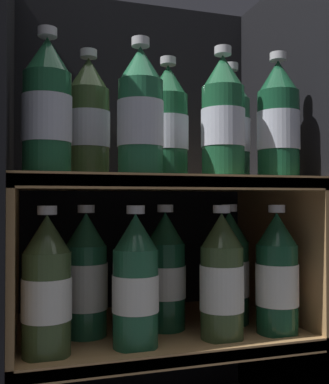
% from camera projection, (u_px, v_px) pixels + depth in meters
% --- Properties ---
extents(fridge_back_wall, '(0.58, 0.02, 0.91)m').
position_uv_depth(fridge_back_wall, '(135.00, 197.00, 1.06)').
color(fridge_back_wall, black).
rests_on(fridge_back_wall, ground_plane).
extents(fridge_side_left, '(0.02, 0.39, 0.91)m').
position_uv_depth(fridge_side_left, '(5.00, 197.00, 0.80)').
color(fridge_side_left, black).
rests_on(fridge_side_left, ground_plane).
extents(fridge_side_right, '(0.02, 0.39, 0.91)m').
position_uv_depth(fridge_side_right, '(283.00, 197.00, 0.96)').
color(fridge_side_right, black).
rests_on(fridge_side_right, ground_plane).
extents(shelf_lower, '(0.54, 0.35, 0.21)m').
position_uv_depth(shelf_lower, '(158.00, 348.00, 0.86)').
color(shelf_lower, '#9E7547').
rests_on(shelf_lower, ground_plane).
extents(shelf_upper, '(0.54, 0.35, 0.49)m').
position_uv_depth(shelf_upper, '(158.00, 250.00, 0.87)').
color(shelf_upper, '#9E7547').
rests_on(shelf_upper, ground_plane).
extents(bottle_upper_front_0, '(0.08, 0.08, 0.24)m').
position_uv_depth(bottle_upper_front_0, '(47.00, 110.00, 0.71)').
color(bottle_upper_front_0, '#194C2D').
rests_on(bottle_upper_front_0, shelf_upper).
extents(bottle_upper_front_1, '(0.08, 0.08, 0.24)m').
position_uv_depth(bottle_upper_front_1, '(140.00, 115.00, 0.76)').
color(bottle_upper_front_1, '#1E5638').
rests_on(bottle_upper_front_1, shelf_upper).
extents(bottle_upper_front_2, '(0.08, 0.08, 0.24)m').
position_uv_depth(bottle_upper_front_2, '(223.00, 120.00, 0.80)').
color(bottle_upper_front_2, '#194C2D').
rests_on(bottle_upper_front_2, shelf_upper).
extents(bottle_upper_front_3, '(0.08, 0.08, 0.24)m').
position_uv_depth(bottle_upper_front_3, '(278.00, 123.00, 0.84)').
color(bottle_upper_front_3, '#144228').
rests_on(bottle_upper_front_3, shelf_upper).
extents(bottle_upper_back_0, '(0.08, 0.08, 0.24)m').
position_uv_depth(bottle_upper_back_0, '(88.00, 121.00, 0.82)').
color(bottle_upper_back_0, '#384C28').
rests_on(bottle_upper_back_0, shelf_upper).
extents(bottle_upper_back_1, '(0.08, 0.08, 0.24)m').
position_uv_depth(bottle_upper_back_1, '(168.00, 125.00, 0.86)').
color(bottle_upper_back_1, '#194C2D').
rests_on(bottle_upper_back_1, shelf_upper).
extents(bottle_upper_back_2, '(0.08, 0.08, 0.24)m').
position_uv_depth(bottle_upper_back_2, '(231.00, 129.00, 0.90)').
color(bottle_upper_back_2, '#285B42').
rests_on(bottle_upper_back_2, shelf_upper).
extents(bottle_lower_front_0, '(0.08, 0.08, 0.24)m').
position_uv_depth(bottle_lower_front_0, '(47.00, 289.00, 0.71)').
color(bottle_lower_front_0, '#384C28').
rests_on(bottle_lower_front_0, shelf_lower).
extents(bottle_lower_front_1, '(0.08, 0.08, 0.24)m').
position_uv_depth(bottle_lower_front_1, '(136.00, 283.00, 0.75)').
color(bottle_lower_front_1, '#1E5638').
rests_on(bottle_lower_front_1, shelf_lower).
extents(bottle_lower_front_2, '(0.08, 0.08, 0.24)m').
position_uv_depth(bottle_lower_front_2, '(222.00, 279.00, 0.80)').
color(bottle_lower_front_2, '#384C28').
rests_on(bottle_lower_front_2, shelf_lower).
extents(bottle_lower_front_3, '(0.08, 0.08, 0.24)m').
position_uv_depth(bottle_lower_front_3, '(277.00, 276.00, 0.83)').
color(bottle_lower_front_3, '#144228').
rests_on(bottle_lower_front_3, shelf_lower).
extents(bottle_lower_back_0, '(0.08, 0.08, 0.24)m').
position_uv_depth(bottle_lower_back_0, '(86.00, 278.00, 0.81)').
color(bottle_lower_back_0, '#1E5638').
rests_on(bottle_lower_back_0, shelf_lower).
extents(bottle_lower_back_1, '(0.08, 0.08, 0.24)m').
position_uv_depth(bottle_lower_back_1, '(165.00, 273.00, 0.86)').
color(bottle_lower_back_1, '#144228').
rests_on(bottle_lower_back_1, shelf_lower).
extents(bottle_lower_back_2, '(0.08, 0.08, 0.24)m').
position_uv_depth(bottle_lower_back_2, '(229.00, 270.00, 0.90)').
color(bottle_lower_back_2, '#194C2D').
rests_on(bottle_lower_back_2, shelf_lower).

